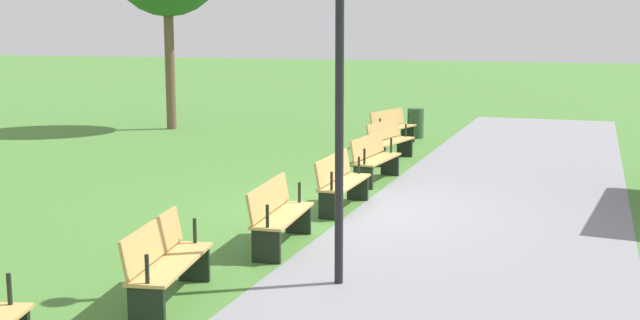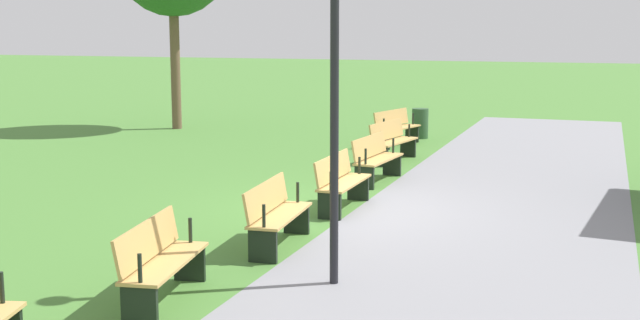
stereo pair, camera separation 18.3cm
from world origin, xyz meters
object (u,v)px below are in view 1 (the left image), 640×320
Objects in this scene: bench_1 at (389,140)px; bench_2 at (374,158)px; bench_4 at (278,213)px; lamp_post at (340,20)px; bench_3 at (341,181)px; trash_bin at (415,123)px; bench_5 at (166,261)px; bench_0 at (392,127)px.

bench_1 is 1.01× the size of bench_2.
bench_4 is 3.11m from lamp_post.
lamp_post is at bearing 17.09° from bench_3.
trash_bin is (-12.58, -1.81, -2.64)m from lamp_post.
bench_5 is at bearing -4.95° from bench_3.
bench_0 is 1.02× the size of bench_4.
bench_1 is at bearing 177.50° from bench_4.
bench_1 is 1.00× the size of bench_5.
bench_3 is 4.65m from lamp_post.
bench_5 is (7.43, -0.32, 0.00)m from bench_2.
bench_4 is 2.49m from bench_5.
bench_5 is at bearing 2.50° from bench_2.
lamp_post is at bearing 20.21° from bench_1.
bench_3 is at bearing 7.45° from bench_2.
lamp_post is (6.19, 1.25, 2.57)m from bench_2.
bench_2 and bench_4 have the same top height.
bench_4 is (4.97, 0.00, 0.00)m from bench_2.
bench_4 is at bearing -2.47° from bench_3.
bench_0 is at bearing -10.97° from trash_bin.
lamp_post reaches higher than trash_bin.
bench_1 is 3.94m from trash_bin.
bench_4 is at bearing 162.63° from bench_5.
trash_bin is (-13.82, -0.24, -0.07)m from bench_5.
bench_2 and bench_3 have the same top height.
bench_5 is at bearing 9.94° from bench_1.
bench_2 is at bearing -168.61° from lamp_post.
bench_0 is at bearing -157.68° from bench_1.
bench_1 and bench_3 have the same top height.
bench_1 is at bearing 170.06° from bench_5.
lamp_post is at bearing 118.41° from bench_5.
bench_1 and bench_2 have the same top height.
bench_1 is at bearing -175.05° from bench_3.
bench_4 and bench_5 have the same top height.
bench_5 is 2.10× the size of trash_bin.
bench_1 and bench_4 have the same top height.
bench_5 is at bearing -12.40° from bench_4.
bench_2 is at bearing 167.58° from bench_5.
trash_bin is (-11.36, -0.56, -0.07)m from bench_4.
bench_4 is 0.38× the size of lamp_post.
bench_0 is 2.12× the size of trash_bin.
bench_3 is at bearing -162.91° from lamp_post.
bench_4 is at bearing 19.86° from bench_0.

